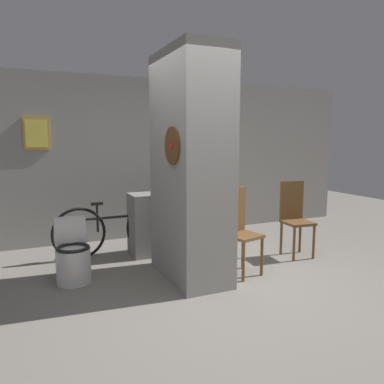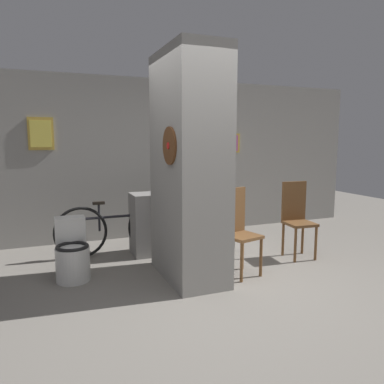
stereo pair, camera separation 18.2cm
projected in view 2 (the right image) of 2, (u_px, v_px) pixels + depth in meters
ground_plane at (213, 294)px, 3.95m from camera, size 14.00×14.00×0.00m
wall_back at (146, 158)px, 6.18m from camera, size 8.00×0.09×2.60m
pillar_center at (189, 167)px, 4.28m from camera, size 0.62×1.16×2.60m
counter_shelf at (183, 221)px, 5.47m from camera, size 1.50×0.44×0.87m
toilet at (72, 254)px, 4.33m from camera, size 0.38×0.54×0.70m
chair_near_pillar at (238, 228)px, 4.47m from camera, size 0.45×0.45×1.04m
chair_by_doorway at (297, 216)px, 5.15m from camera, size 0.40×0.40×1.04m
bicycle at (118, 228)px, 5.27m from camera, size 1.73×0.42×0.77m
bottle_tall at (197, 183)px, 5.48m from camera, size 0.07×0.07×0.33m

